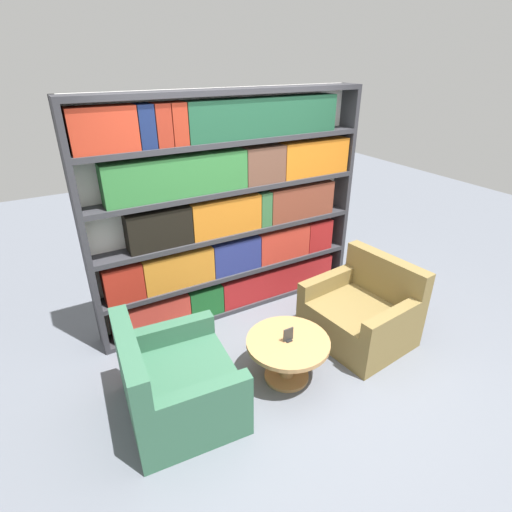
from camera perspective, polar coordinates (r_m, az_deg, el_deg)
The scene contains 6 objects.
ground_plane at distance 3.84m, azimuth 6.59°, elevation -16.83°, with size 14.00×14.00×0.00m, color slate.
bookshelf at distance 4.21m, azimuth -3.56°, elevation 6.38°, with size 2.99×0.30×2.37m.
armchair_left at distance 3.41m, azimuth -11.40°, elevation -17.62°, with size 0.92×1.01×0.83m.
armchair_right at distance 4.25m, azimuth 14.84°, elevation -7.96°, with size 0.94×1.03×0.83m.
coffee_table at distance 3.63m, azimuth 4.53°, elevation -13.38°, with size 0.74×0.74×0.42m.
table_sign at distance 3.53m, azimuth 4.63°, elevation -11.27°, with size 0.10×0.06×0.13m.
Camera 1 is at (-1.74, -2.19, 2.63)m, focal length 28.00 mm.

